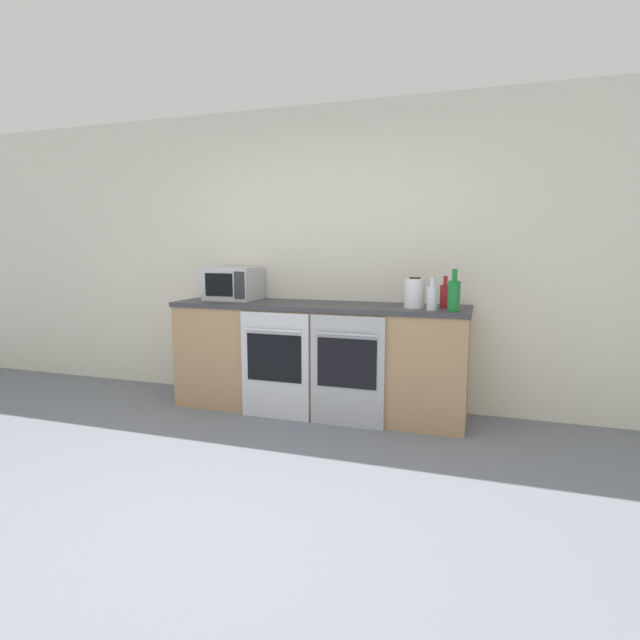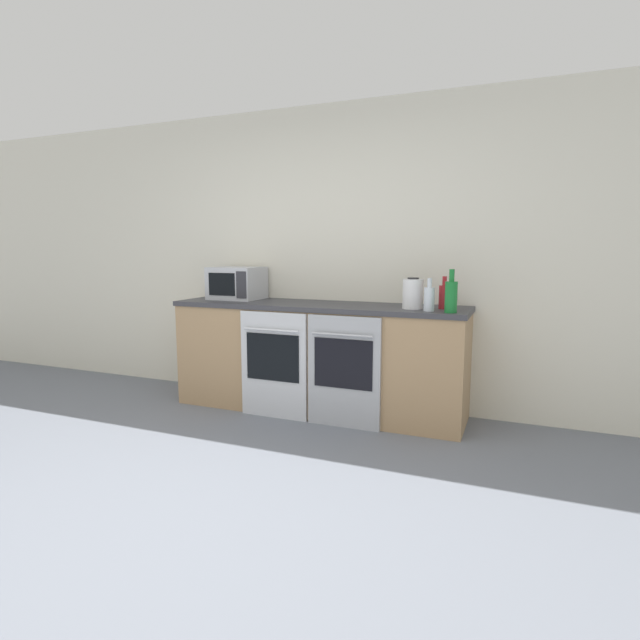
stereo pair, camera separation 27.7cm
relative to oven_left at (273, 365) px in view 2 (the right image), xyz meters
The scene contains 10 objects.
ground_plane 1.74m from the oven_left, 81.15° to the right, with size 16.00×16.00×0.00m, color slate.
wall_back 1.10m from the oven_left, 68.01° to the left, with size 10.00×0.06×2.60m.
counter_back 0.41m from the oven_left, 50.49° to the left, with size 2.48×0.62×0.92m.
oven_left is the anchor object (origin of this frame).
oven_right 0.60m from the oven_left, ahead, with size 0.58×0.06×0.87m.
microwave 0.93m from the oven_left, 145.07° to the left, with size 0.44×0.38×0.29m.
bottle_red 1.45m from the oven_left, 14.15° to the left, with size 0.08×0.08×0.25m.
bottle_green 1.50m from the oven_left, ahead, with size 0.09×0.09×0.31m.
bottle_clear 1.35m from the oven_left, ahead, with size 0.08×0.08×0.24m.
kettle 1.25m from the oven_left, 13.37° to the left, with size 0.16×0.16×0.24m.
Camera 2 is at (1.58, -1.86, 1.37)m, focal length 28.00 mm.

